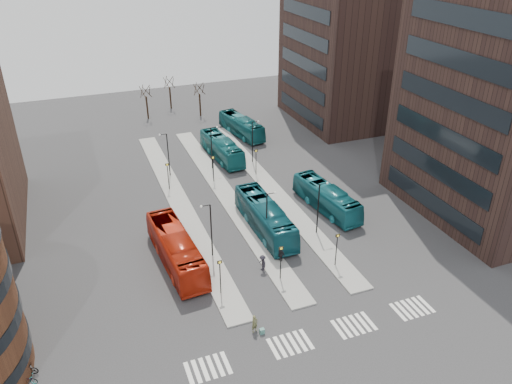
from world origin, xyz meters
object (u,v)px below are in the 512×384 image
object	(u,v)px
teal_bus_a	(265,217)
bicycle_mid	(26,369)
suitcase	(262,331)
red_bus	(176,249)
commuter_c	(262,263)
bicycle_far	(26,380)
commuter_a	(191,261)
teal_bus_b	(222,148)
commuter_b	(281,254)
teal_bus_c	(326,198)
teal_bus_d	(241,126)
traveller	(255,324)

from	to	relation	value
teal_bus_a	bicycle_mid	distance (m)	27.53
suitcase	red_bus	bearing A→B (deg)	107.77
teal_bus_a	bicycle_mid	xyz separation A→B (m)	(-24.56, -12.38, -1.17)
commuter_c	red_bus	bearing A→B (deg)	-123.67
bicycle_far	commuter_c	bearing A→B (deg)	-51.69
commuter_a	teal_bus_a	bearing A→B (deg)	-173.49
teal_bus_b	commuter_b	xyz separation A→B (m)	(-2.22, -26.52, -0.64)
commuter_a	bicycle_far	bearing A→B (deg)	16.78
red_bus	bicycle_far	world-z (taller)	red_bus
teal_bus_c	bicycle_far	bearing A→B (deg)	-162.76
teal_bus_a	teal_bus_d	distance (m)	28.84
suitcase	teal_bus_a	xyz separation A→B (m)	(6.27, 14.85, 1.45)
suitcase	commuter_b	distance (m)	10.29
traveller	commuter_c	distance (m)	8.52
suitcase	commuter_b	bearing A→B (deg)	55.86
suitcase	teal_bus_c	size ratio (longest dim) A/B	0.04
teal_bus_c	commuter_c	size ratio (longest dim) A/B	6.47
suitcase	commuter_b	size ratio (longest dim) A/B	0.27
commuter_a	bicycle_far	size ratio (longest dim) A/B	1.01
teal_bus_b	red_bus	bearing A→B (deg)	-122.56
commuter_b	bicycle_far	distance (m)	24.85
teal_bus_c	red_bus	bearing A→B (deg)	-174.75
suitcase	commuter_c	world-z (taller)	commuter_c
red_bus	teal_bus_a	size ratio (longest dim) A/B	1.02
teal_bus_a	teal_bus_c	size ratio (longest dim) A/B	1.10
red_bus	commuter_a	xyz separation A→B (m)	(1.12, -1.27, -0.90)
teal_bus_d	traveller	xyz separation A→B (m)	(-13.93, -42.33, -0.69)
traveller	commuter_b	xyz separation A→B (m)	(5.98, 8.22, 0.09)
traveller	commuter_b	size ratio (longest dim) A/B	0.90
teal_bus_a	commuter_c	size ratio (longest dim) A/B	7.12
traveller	bicycle_mid	distance (m)	17.92
bicycle_mid	bicycle_far	bearing A→B (deg)	-161.44
traveller	teal_bus_b	bearing A→B (deg)	56.62
red_bus	teal_bus_c	world-z (taller)	red_bus
suitcase	teal_bus_b	xyz separation A→B (m)	(7.72, 35.19, 1.32)
suitcase	teal_bus_d	xyz separation A→B (m)	(13.44, 42.78, 1.28)
traveller	bicycle_mid	bearing A→B (deg)	153.48
teal_bus_c	commuter_a	size ratio (longest dim) A/B	6.67
bicycle_mid	teal_bus_d	bearing A→B (deg)	-19.64
teal_bus_b	commuter_a	bearing A→B (deg)	-119.14
suitcase	teal_bus_b	distance (m)	36.05
bicycle_mid	commuter_a	bearing A→B (deg)	-41.86
teal_bus_a	commuter_a	bearing A→B (deg)	-158.53
commuter_a	commuter_c	bearing A→B (deg)	140.48
commuter_b	bicycle_mid	size ratio (longest dim) A/B	1.06
teal_bus_b	traveller	distance (m)	35.70
traveller	commuter_a	world-z (taller)	traveller
teal_bus_b	teal_bus_c	distance (m)	20.02
teal_bus_d	teal_bus_c	bearing A→B (deg)	-96.97
red_bus	commuter_b	xyz separation A→B (m)	(9.86, -3.60, -0.80)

